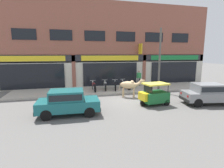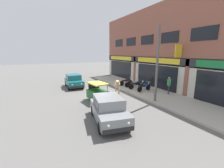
{
  "view_description": "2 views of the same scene",
  "coord_description": "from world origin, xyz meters",
  "px_view_note": "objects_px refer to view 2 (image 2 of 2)",
  "views": [
    {
      "loc": [
        -4.38,
        -12.07,
        3.55
      ],
      "look_at": [
        -1.09,
        1.0,
        1.17
      ],
      "focal_mm": 28.0,
      "sensor_mm": 36.0,
      "label": 1
    },
    {
      "loc": [
        12.31,
        -5.54,
        3.88
      ],
      "look_at": [
        -0.73,
        1.0,
        0.8
      ],
      "focal_mm": 24.0,
      "sensor_mm": 36.0,
      "label": 2
    }
  ],
  "objects_px": {
    "motorcycle_1": "(133,84)",
    "utility_pole": "(157,65)",
    "pedestrian": "(169,84)",
    "cow": "(117,84)",
    "car_1": "(109,108)",
    "auto_rickshaw": "(97,93)",
    "motorcycle_2": "(137,85)",
    "motorcycle_3": "(144,87)",
    "motorcycle_0": "(126,82)",
    "car_0": "(74,80)"
  },
  "relations": [
    {
      "from": "motorcycle_0",
      "to": "car_0",
      "type": "bearing_deg",
      "value": -112.86
    },
    {
      "from": "motorcycle_1",
      "to": "utility_pole",
      "type": "xyz_separation_m",
      "value": [
        4.86,
        -1.19,
        2.44
      ]
    },
    {
      "from": "cow",
      "to": "auto_rickshaw",
      "type": "bearing_deg",
      "value": -69.12
    },
    {
      "from": "cow",
      "to": "motorcycle_3",
      "type": "xyz_separation_m",
      "value": [
        0.56,
        2.69,
        -0.47
      ]
    },
    {
      "from": "car_0",
      "to": "motorcycle_2",
      "type": "relative_size",
      "value": 2.05
    },
    {
      "from": "auto_rickshaw",
      "to": "utility_pole",
      "type": "relative_size",
      "value": 0.37
    },
    {
      "from": "auto_rickshaw",
      "to": "pedestrian",
      "type": "xyz_separation_m",
      "value": [
        1.54,
        6.33,
        0.47
      ]
    },
    {
      "from": "cow",
      "to": "auto_rickshaw",
      "type": "height_order",
      "value": "cow"
    },
    {
      "from": "motorcycle_2",
      "to": "motorcycle_3",
      "type": "height_order",
      "value": "same"
    },
    {
      "from": "car_0",
      "to": "car_1",
      "type": "relative_size",
      "value": 0.96
    },
    {
      "from": "auto_rickshaw",
      "to": "car_0",
      "type": "bearing_deg",
      "value": -174.2
    },
    {
      "from": "motorcycle_1",
      "to": "utility_pole",
      "type": "relative_size",
      "value": 0.32
    },
    {
      "from": "cow",
      "to": "utility_pole",
      "type": "distance_m",
      "value": 4.21
    },
    {
      "from": "car_1",
      "to": "pedestrian",
      "type": "distance_m",
      "value": 7.45
    },
    {
      "from": "car_1",
      "to": "motorcycle_2",
      "type": "distance_m",
      "value": 7.75
    },
    {
      "from": "motorcycle_3",
      "to": "pedestrian",
      "type": "distance_m",
      "value": 2.35
    },
    {
      "from": "car_0",
      "to": "auto_rickshaw",
      "type": "bearing_deg",
      "value": 5.8
    },
    {
      "from": "motorcycle_2",
      "to": "utility_pole",
      "type": "xyz_separation_m",
      "value": [
        3.91,
        -1.09,
        2.44
      ]
    },
    {
      "from": "motorcycle_2",
      "to": "utility_pole",
      "type": "bearing_deg",
      "value": -15.55
    },
    {
      "from": "pedestrian",
      "to": "utility_pole",
      "type": "relative_size",
      "value": 0.28
    },
    {
      "from": "car_0",
      "to": "motorcycle_3",
      "type": "distance_m",
      "value": 7.85
    },
    {
      "from": "car_0",
      "to": "motorcycle_1",
      "type": "bearing_deg",
      "value": 58.89
    },
    {
      "from": "auto_rickshaw",
      "to": "motorcycle_2",
      "type": "xyz_separation_m",
      "value": [
        -1.42,
        4.97,
        -0.13
      ]
    },
    {
      "from": "car_1",
      "to": "motorcycle_3",
      "type": "relative_size",
      "value": 2.11
    },
    {
      "from": "auto_rickshaw",
      "to": "motorcycle_1",
      "type": "xyz_separation_m",
      "value": [
        -2.37,
        5.08,
        -0.13
      ]
    },
    {
      "from": "motorcycle_1",
      "to": "motorcycle_3",
      "type": "relative_size",
      "value": 1.0
    },
    {
      "from": "motorcycle_3",
      "to": "car_0",
      "type": "bearing_deg",
      "value": -133.89
    },
    {
      "from": "motorcycle_1",
      "to": "car_1",
      "type": "bearing_deg",
      "value": -43.43
    },
    {
      "from": "car_1",
      "to": "motorcycle_3",
      "type": "bearing_deg",
      "value": 125.42
    },
    {
      "from": "motorcycle_2",
      "to": "car_1",
      "type": "bearing_deg",
      "value": -47.68
    },
    {
      "from": "car_1",
      "to": "motorcycle_3",
      "type": "xyz_separation_m",
      "value": [
        -4.14,
        5.82,
        -0.28
      ]
    },
    {
      "from": "cow",
      "to": "motorcycle_1",
      "type": "relative_size",
      "value": 1.08
    },
    {
      "from": "cow",
      "to": "motorcycle_3",
      "type": "distance_m",
      "value": 2.79
    },
    {
      "from": "car_1",
      "to": "motorcycle_1",
      "type": "xyz_separation_m",
      "value": [
        -6.16,
        5.83,
        -0.28
      ]
    },
    {
      "from": "utility_pole",
      "to": "motorcycle_3",
      "type": "bearing_deg",
      "value": 157.35
    },
    {
      "from": "car_1",
      "to": "pedestrian",
      "type": "bearing_deg",
      "value": 107.67
    },
    {
      "from": "cow",
      "to": "car_1",
      "type": "bearing_deg",
      "value": -33.68
    },
    {
      "from": "car_0",
      "to": "utility_pole",
      "type": "xyz_separation_m",
      "value": [
        8.28,
        4.47,
        2.16
      ]
    },
    {
      "from": "auto_rickshaw",
      "to": "motorcycle_1",
      "type": "bearing_deg",
      "value": 114.99
    },
    {
      "from": "auto_rickshaw",
      "to": "motorcycle_3",
      "type": "xyz_separation_m",
      "value": [
        -0.34,
        5.07,
        -0.13
      ]
    },
    {
      "from": "cow",
      "to": "motorcycle_3",
      "type": "relative_size",
      "value": 1.08
    },
    {
      "from": "pedestrian",
      "to": "motorcycle_0",
      "type": "bearing_deg",
      "value": -164.31
    },
    {
      "from": "car_1",
      "to": "pedestrian",
      "type": "xyz_separation_m",
      "value": [
        -2.26,
        7.09,
        0.32
      ]
    },
    {
      "from": "cow",
      "to": "pedestrian",
      "type": "xyz_separation_m",
      "value": [
        2.44,
        3.96,
        0.13
      ]
    },
    {
      "from": "auto_rickshaw",
      "to": "motorcycle_0",
      "type": "height_order",
      "value": "auto_rickshaw"
    },
    {
      "from": "utility_pole",
      "to": "auto_rickshaw",
      "type": "bearing_deg",
      "value": -122.72
    },
    {
      "from": "car_0",
      "to": "pedestrian",
      "type": "bearing_deg",
      "value": 43.4
    },
    {
      "from": "car_1",
      "to": "motorcycle_2",
      "type": "relative_size",
      "value": 2.13
    },
    {
      "from": "car_1",
      "to": "motorcycle_0",
      "type": "height_order",
      "value": "car_1"
    },
    {
      "from": "motorcycle_0",
      "to": "utility_pole",
      "type": "height_order",
      "value": "utility_pole"
    }
  ]
}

